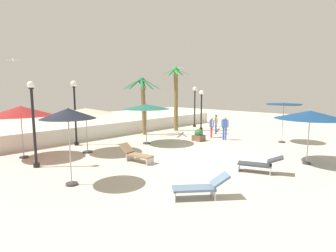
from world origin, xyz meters
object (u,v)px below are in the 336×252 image
patio_umbrella_0 (284,106)px  guest_1 (216,122)px  patio_umbrella_1 (86,111)px  guest_2 (212,125)px  lounge_chair_1 (201,187)px  patio_umbrella_2 (68,114)px  palm_tree_0 (143,98)px  lamp_post_1 (201,104)px  seagull_0 (179,68)px  seagull_1 (13,60)px  guest_0 (225,126)px  lounge_chair_0 (136,154)px  planter (199,135)px  lamp_post_2 (195,100)px  patio_umbrella_3 (21,111)px  lounge_chair_2 (260,164)px  lamp_post_3 (33,119)px  patio_umbrella_5 (146,107)px  patio_umbrella_4 (310,115)px  palm_tree_1 (176,92)px

patio_umbrella_0 → guest_1: (-0.07, 5.18, -1.49)m
patio_umbrella_1 → guest_2: size_ratio=1.95×
patio_umbrella_1 → lounge_chair_1: 8.77m
patio_umbrella_2 → patio_umbrella_1: bearing=53.1°
palm_tree_0 → lamp_post_1: 5.45m
lamp_post_1 → seagull_0: (-1.60, 1.27, 3.03)m
guest_1 → seagull_1: seagull_1 is taller
guest_0 → lounge_chair_0: bearing=178.3°
lounge_chair_0 → lounge_chair_1: 5.23m
patio_umbrella_1 → planter: patio_umbrella_1 is taller
patio_umbrella_0 → guest_2: patio_umbrella_0 is taller
seagull_0 → lamp_post_1: bearing=-38.5°
lamp_post_2 → lounge_chair_1: lamp_post_2 is taller
guest_0 → guest_1: bearing=46.4°
patio_umbrella_3 → lounge_chair_2: bearing=-59.5°
lamp_post_3 → seagull_0: bearing=10.4°
patio_umbrella_3 → lamp_post_3: lamp_post_3 is taller
patio_umbrella_5 → lamp_post_2: size_ratio=0.81×
patio_umbrella_5 → seagull_1: 8.47m
lounge_chair_0 → patio_umbrella_3: bearing=125.8°
seagull_1 → planter: 12.63m
guest_1 → lounge_chair_1: bearing=-149.3°
patio_umbrella_0 → guest_1: 5.39m
patio_umbrella_0 → guest_1: bearing=90.7°
patio_umbrella_1 → guest_0: bearing=-23.5°
guest_2 → lamp_post_1: bearing=48.0°
patio_umbrella_0 → seagull_1: bearing=136.9°
seagull_0 → patio_umbrella_3: bearing=-179.6°
patio_umbrella_4 → lounge_chair_2: patio_umbrella_4 is taller
patio_umbrella_5 → guest_2: size_ratio=1.98×
palm_tree_1 → seagull_0: (0.10, -0.20, 2.01)m
palm_tree_0 → palm_tree_1: palm_tree_1 is taller
lamp_post_3 → guest_1: (13.50, -0.99, -1.29)m
patio_umbrella_3 → patio_umbrella_4: 14.32m
guest_0 → planter: 1.98m
palm_tree_1 → lamp_post_3: (-12.65, -2.54, -1.08)m
palm_tree_0 → palm_tree_1: bearing=-7.7°
lounge_chair_1 → patio_umbrella_5: bearing=58.6°
patio_umbrella_2 → lounge_chair_0: 4.48m
patio_umbrella_2 → lounge_chair_2: patio_umbrella_2 is taller
patio_umbrella_2 → lounge_chair_1: patio_umbrella_2 is taller
lamp_post_2 → guest_0: size_ratio=2.23×
patio_umbrella_5 → lounge_chair_0: patio_umbrella_5 is taller
lamp_post_3 → guest_0: 12.12m
guest_0 → planter: size_ratio=2.00×
lounge_chair_0 → lounge_chair_2: 5.83m
palm_tree_1 → lounge_chair_0: 10.69m
palm_tree_1 → lamp_post_3: bearing=-168.7°
lounge_chair_0 → planter: bearing=8.3°
patio_umbrella_4 → lounge_chair_0: (-5.32, 6.35, -1.98)m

